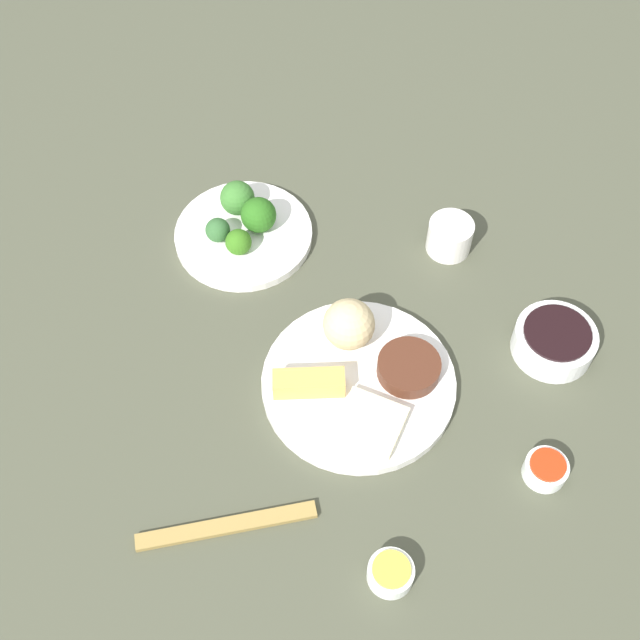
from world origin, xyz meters
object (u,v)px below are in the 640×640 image
soy_sauce_bowl (554,342)px  chopsticks_pair (227,526)px  main_plate (359,383)px  broccoli_plate (244,235)px  sauce_ramekin_hot_mustard (391,573)px  sauce_ramekin_sweet_and_sour (545,470)px  teacup (450,236)px

soy_sauce_bowl → chopsticks_pair: size_ratio=0.51×
main_plate → broccoli_plate: bearing=45.9°
sauce_ramekin_hot_mustard → broccoli_plate: bearing=34.1°
sauce_ramekin_sweet_and_sour → teacup: teacup is taller
sauce_ramekin_hot_mustard → teacup: (0.51, 0.00, 0.01)m
chopsticks_pair → main_plate: bearing=-26.9°
soy_sauce_bowl → teacup: teacup is taller
chopsticks_pair → sauce_ramekin_sweet_and_sour: bearing=-66.9°
main_plate → sauce_ramekin_sweet_and_sour: (-0.07, -0.25, 0.00)m
sauce_ramekin_sweet_and_sour → chopsticks_pair: bearing=113.1°
broccoli_plate → sauce_ramekin_sweet_and_sour: bearing=-121.1°
soy_sauce_bowl → sauce_ramekin_sweet_and_sour: size_ratio=2.04×
teacup → soy_sauce_bowl: bearing=-131.9°
broccoli_plate → sauce_ramekin_hot_mustard: sauce_ramekin_hot_mustard is taller
main_plate → chopsticks_pair: main_plate is taller
sauce_ramekin_hot_mustard → chopsticks_pair: (0.01, 0.20, -0.01)m
sauce_ramekin_sweet_and_sour → soy_sauce_bowl: bearing=1.4°
soy_sauce_bowl → teacup: 0.22m
main_plate → chopsticks_pair: (-0.23, 0.12, -0.00)m
sauce_ramekin_sweet_and_sour → chopsticks_pair: (-0.16, 0.37, -0.01)m
teacup → sauce_ramekin_sweet_and_sour: bearing=-153.3°
main_plate → sauce_ramekin_sweet_and_sour: bearing=-105.7°
soy_sauce_bowl → teacup: bearing=48.1°
sauce_ramekin_hot_mustard → sauce_ramekin_sweet_and_sour: bearing=-43.9°
broccoli_plate → chopsticks_pair: 0.45m
soy_sauce_bowl → broccoli_plate: bearing=78.3°
soy_sauce_bowl → teacup: (0.15, 0.16, 0.01)m
main_plate → teacup: size_ratio=3.90×
teacup → sauce_ramekin_hot_mustard: bearing=-179.5°
sauce_ramekin_sweet_and_sour → teacup: 0.38m
broccoli_plate → soy_sauce_bowl: 0.48m
soy_sauce_bowl → sauce_ramekin_hot_mustard: soy_sauce_bowl is taller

